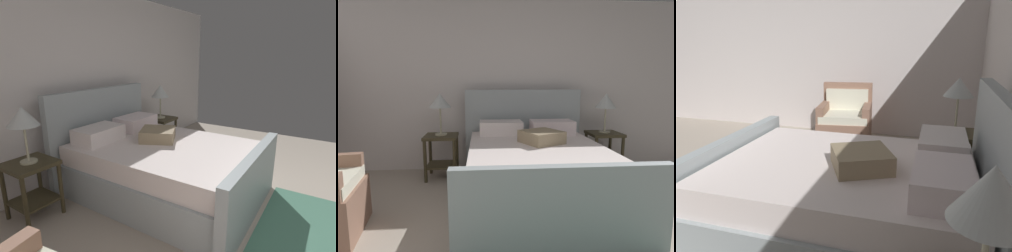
% 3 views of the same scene
% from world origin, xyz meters
% --- Properties ---
extents(wall_back, '(6.26, 0.12, 2.51)m').
position_xyz_m(wall_back, '(0.00, 3.20, 1.26)').
color(wall_back, silver).
rests_on(wall_back, ground).
extents(bed, '(1.67, 2.20, 1.21)m').
position_xyz_m(bed, '(-0.26, 1.95, 0.35)').
color(bed, '#9EA9AD').
rests_on(bed, ground).
extents(nightstand_right, '(0.44, 0.44, 0.60)m').
position_xyz_m(nightstand_right, '(0.89, 2.73, 0.40)').
color(nightstand_right, '#3C3420').
rests_on(nightstand_right, ground).
extents(table_lamp_right, '(0.29, 0.29, 0.56)m').
position_xyz_m(table_lamp_right, '(0.89, 2.73, 1.04)').
color(table_lamp_right, '#B7B293').
rests_on(table_lamp_right, nightstand_right).
extents(nightstand_left, '(0.44, 0.44, 0.60)m').
position_xyz_m(nightstand_left, '(-1.42, 2.74, 0.40)').
color(nightstand_left, '#3C3420').
rests_on(nightstand_left, ground).
extents(table_lamp_left, '(0.30, 0.30, 0.56)m').
position_xyz_m(table_lamp_left, '(-1.42, 2.74, 1.05)').
color(table_lamp_left, '#B7B293').
rests_on(table_lamp_left, nightstand_left).
extents(area_rug, '(1.68, 1.17, 0.01)m').
position_xyz_m(area_rug, '(-0.26, 0.16, 0.01)').
color(area_rug, '#477862').
rests_on(area_rug, ground).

